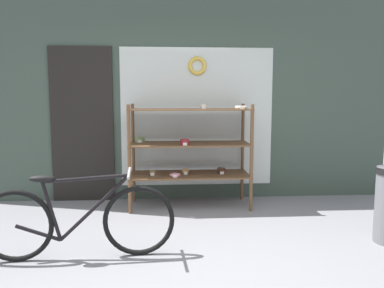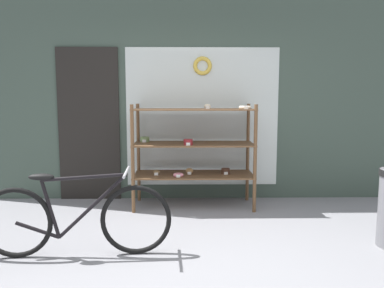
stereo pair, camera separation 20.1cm
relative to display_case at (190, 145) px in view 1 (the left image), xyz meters
The scene contains 4 objects.
ground_plane 2.09m from the display_case, 92.11° to the right, with size 30.00×30.00×0.00m, color gray.
storefront_facade 1.20m from the display_case, 102.95° to the left, with size 5.87×0.13×3.94m.
display_case is the anchor object (origin of this frame).
bicycle 1.95m from the display_case, 124.77° to the right, with size 1.69×0.46×0.77m.
Camera 1 is at (-0.22, -2.86, 1.41)m, focal length 35.00 mm.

